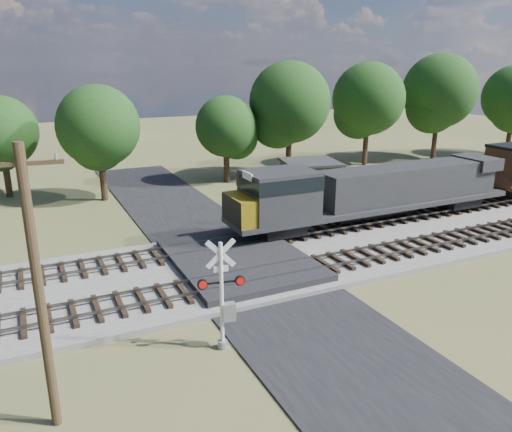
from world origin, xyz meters
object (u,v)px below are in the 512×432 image
crossing_signal_near (224,304)px  equipment_shed (310,178)px  crossing_signal_far (270,204)px  utility_pole (38,287)px

crossing_signal_near → equipment_shed: crossing_signal_near is taller
crossing_signal_far → utility_pole: (-15.10, -14.94, 3.15)m
crossing_signal_near → crossing_signal_far: bearing=67.8°
crossing_signal_near → crossing_signal_far: size_ratio=1.23×
crossing_signal_far → equipment_shed: size_ratio=0.71×
crossing_signal_near → utility_pole: bearing=-153.3°
utility_pole → equipment_shed: 30.13m
crossing_signal_near → crossing_signal_far: crossing_signal_near is taller
utility_pole → equipment_shed: size_ratio=1.69×
crossing_signal_near → utility_pole: size_ratio=0.52×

